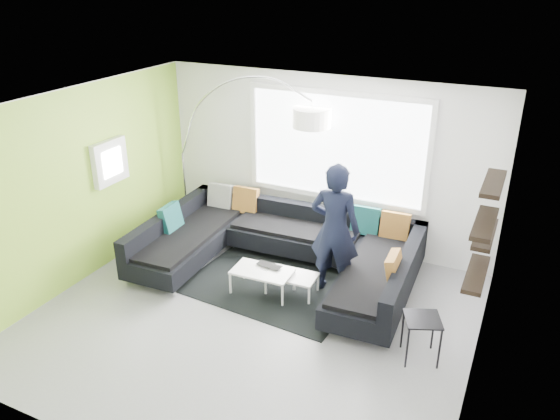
# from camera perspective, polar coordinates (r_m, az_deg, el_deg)

# --- Properties ---
(ground) EXTENTS (5.50, 5.50, 0.00)m
(ground) POSITION_cam_1_polar(r_m,az_deg,el_deg) (7.36, -2.92, -11.27)
(ground) COLOR gray
(ground) RESTS_ON ground
(room_shell) EXTENTS (5.54, 5.04, 2.82)m
(room_shell) POSITION_cam_1_polar(r_m,az_deg,el_deg) (6.64, -2.12, 2.45)
(room_shell) COLOR silver
(room_shell) RESTS_ON ground
(sectional_sofa) EXTENTS (4.05, 2.61, 0.85)m
(sectional_sofa) POSITION_cam_1_polar(r_m,az_deg,el_deg) (8.11, -0.28, -4.51)
(sectional_sofa) COLOR black
(sectional_sofa) RESTS_ON ground
(rug) EXTENTS (2.53, 1.92, 0.01)m
(rug) POSITION_cam_1_polar(r_m,az_deg,el_deg) (8.05, -0.64, -7.80)
(rug) COLOR black
(rug) RESTS_ON ground
(coffee_table) EXTENTS (1.11, 0.68, 0.36)m
(coffee_table) POSITION_cam_1_polar(r_m,az_deg,el_deg) (7.79, -0.31, -7.51)
(coffee_table) COLOR white
(coffee_table) RESTS_ON ground
(arc_lamp) EXTENTS (2.63, 1.07, 2.75)m
(arc_lamp) POSITION_cam_1_polar(r_m,az_deg,el_deg) (9.42, -10.19, 5.84)
(arc_lamp) COLOR silver
(arc_lamp) RESTS_ON ground
(side_table) EXTENTS (0.53, 0.53, 0.56)m
(side_table) POSITION_cam_1_polar(r_m,az_deg,el_deg) (6.76, 14.47, -12.85)
(side_table) COLOR black
(side_table) RESTS_ON ground
(person) EXTENTS (0.76, 0.55, 1.92)m
(person) POSITION_cam_1_polar(r_m,az_deg,el_deg) (7.53, 5.75, -2.04)
(person) COLOR black
(person) RESTS_ON ground
(laptop) EXTENTS (0.41, 0.30, 0.03)m
(laptop) POSITION_cam_1_polar(r_m,az_deg,el_deg) (7.75, -1.35, -6.02)
(laptop) COLOR black
(laptop) RESTS_ON coffee_table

